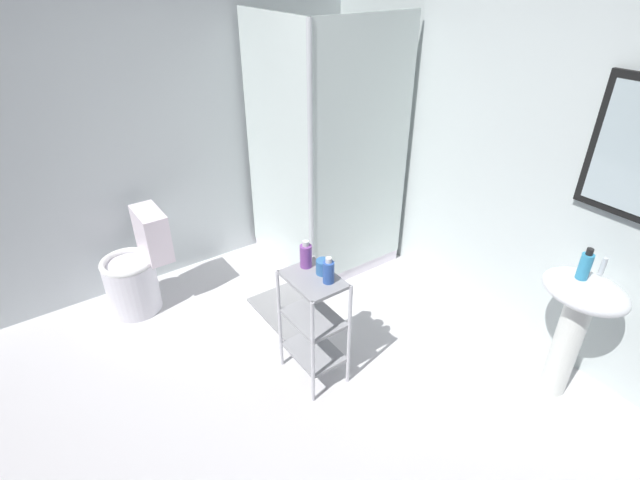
{
  "coord_description": "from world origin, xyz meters",
  "views": [
    {
      "loc": [
        1.65,
        -0.85,
        2.3
      ],
      "look_at": [
        -0.17,
        0.44,
        0.97
      ],
      "focal_mm": 26.82,
      "sensor_mm": 36.0,
      "label": 1
    }
  ],
  "objects_px": {
    "storage_cart": "(314,320)",
    "conditioner_bottle_purple": "(306,255)",
    "pedestal_sink": "(577,315)",
    "shower_stall": "(323,214)",
    "rinse_cup": "(323,267)",
    "toilet": "(137,271)",
    "hand_soap_bottle": "(585,265)",
    "shampoo_bottle_blue": "(329,271)",
    "bath_mat": "(289,310)"
  },
  "relations": [
    {
      "from": "shampoo_bottle_blue",
      "to": "conditioner_bottle_purple",
      "type": "bearing_deg",
      "value": -175.83
    },
    {
      "from": "toilet",
      "to": "hand_soap_bottle",
      "type": "bearing_deg",
      "value": 38.81
    },
    {
      "from": "shampoo_bottle_blue",
      "to": "toilet",
      "type": "bearing_deg",
      "value": -152.76
    },
    {
      "from": "shower_stall",
      "to": "bath_mat",
      "type": "relative_size",
      "value": 3.33
    },
    {
      "from": "hand_soap_bottle",
      "to": "storage_cart",
      "type": "bearing_deg",
      "value": -129.18
    },
    {
      "from": "hand_soap_bottle",
      "to": "rinse_cup",
      "type": "relative_size",
      "value": 2.13
    },
    {
      "from": "rinse_cup",
      "to": "shampoo_bottle_blue",
      "type": "bearing_deg",
      "value": -16.26
    },
    {
      "from": "pedestal_sink",
      "to": "storage_cart",
      "type": "distance_m",
      "value": 1.48
    },
    {
      "from": "pedestal_sink",
      "to": "shampoo_bottle_blue",
      "type": "height_order",
      "value": "shampoo_bottle_blue"
    },
    {
      "from": "conditioner_bottle_purple",
      "to": "rinse_cup",
      "type": "bearing_deg",
      "value": 19.23
    },
    {
      "from": "shower_stall",
      "to": "bath_mat",
      "type": "distance_m",
      "value": 0.87
    },
    {
      "from": "conditioner_bottle_purple",
      "to": "shampoo_bottle_blue",
      "type": "bearing_deg",
      "value": 4.17
    },
    {
      "from": "pedestal_sink",
      "to": "shampoo_bottle_blue",
      "type": "xyz_separation_m",
      "value": [
        -0.87,
        -1.08,
        0.23
      ]
    },
    {
      "from": "storage_cart",
      "to": "conditioner_bottle_purple",
      "type": "height_order",
      "value": "conditioner_bottle_purple"
    },
    {
      "from": "pedestal_sink",
      "to": "hand_soap_bottle",
      "type": "relative_size",
      "value": 4.39
    },
    {
      "from": "shampoo_bottle_blue",
      "to": "conditioner_bottle_purple",
      "type": "relative_size",
      "value": 0.94
    },
    {
      "from": "pedestal_sink",
      "to": "storage_cart",
      "type": "height_order",
      "value": "pedestal_sink"
    },
    {
      "from": "shower_stall",
      "to": "rinse_cup",
      "type": "relative_size",
      "value": 23.08
    },
    {
      "from": "toilet",
      "to": "conditioner_bottle_purple",
      "type": "height_order",
      "value": "conditioner_bottle_purple"
    },
    {
      "from": "storage_cart",
      "to": "conditioner_bottle_purple",
      "type": "bearing_deg",
      "value": 164.76
    },
    {
      "from": "shower_stall",
      "to": "storage_cart",
      "type": "xyz_separation_m",
      "value": [
        1.03,
        -0.8,
        -0.03
      ]
    },
    {
      "from": "toilet",
      "to": "hand_soap_bottle",
      "type": "distance_m",
      "value": 2.91
    },
    {
      "from": "bath_mat",
      "to": "shampoo_bottle_blue",
      "type": "bearing_deg",
      "value": -12.0
    },
    {
      "from": "conditioner_bottle_purple",
      "to": "shower_stall",
      "type": "bearing_deg",
      "value": 139.8
    },
    {
      "from": "toilet",
      "to": "rinse_cup",
      "type": "relative_size",
      "value": 8.77
    },
    {
      "from": "pedestal_sink",
      "to": "toilet",
      "type": "xyz_separation_m",
      "value": [
        -2.26,
        -1.8,
        -0.26
      ]
    },
    {
      "from": "storage_cart",
      "to": "bath_mat",
      "type": "relative_size",
      "value": 1.23
    },
    {
      "from": "shower_stall",
      "to": "storage_cart",
      "type": "bearing_deg",
      "value": -37.88
    },
    {
      "from": "pedestal_sink",
      "to": "conditioner_bottle_purple",
      "type": "relative_size",
      "value": 4.76
    },
    {
      "from": "toilet",
      "to": "conditioner_bottle_purple",
      "type": "relative_size",
      "value": 4.46
    },
    {
      "from": "conditioner_bottle_purple",
      "to": "bath_mat",
      "type": "relative_size",
      "value": 0.28
    },
    {
      "from": "shower_stall",
      "to": "conditioner_bottle_purple",
      "type": "height_order",
      "value": "shower_stall"
    },
    {
      "from": "shower_stall",
      "to": "shampoo_bottle_blue",
      "type": "distance_m",
      "value": 1.39
    },
    {
      "from": "storage_cart",
      "to": "hand_soap_bottle",
      "type": "relative_size",
      "value": 4.01
    },
    {
      "from": "shower_stall",
      "to": "storage_cart",
      "type": "height_order",
      "value": "shower_stall"
    },
    {
      "from": "pedestal_sink",
      "to": "rinse_cup",
      "type": "bearing_deg",
      "value": -132.25
    },
    {
      "from": "hand_soap_bottle",
      "to": "bath_mat",
      "type": "height_order",
      "value": "hand_soap_bottle"
    },
    {
      "from": "toilet",
      "to": "storage_cart",
      "type": "xyz_separation_m",
      "value": [
        1.31,
        0.67,
        0.12
      ]
    },
    {
      "from": "storage_cart",
      "to": "conditioner_bottle_purple",
      "type": "relative_size",
      "value": 4.35
    },
    {
      "from": "bath_mat",
      "to": "toilet",
      "type": "bearing_deg",
      "value": -129.15
    },
    {
      "from": "pedestal_sink",
      "to": "conditioner_bottle_purple",
      "type": "distance_m",
      "value": 1.55
    },
    {
      "from": "shower_stall",
      "to": "toilet",
      "type": "height_order",
      "value": "shower_stall"
    },
    {
      "from": "storage_cart",
      "to": "shampoo_bottle_blue",
      "type": "xyz_separation_m",
      "value": [
        0.08,
        0.05,
        0.37
      ]
    },
    {
      "from": "shampoo_bottle_blue",
      "to": "bath_mat",
      "type": "xyz_separation_m",
      "value": [
        -0.69,
        0.15,
        -0.8
      ]
    },
    {
      "from": "pedestal_sink",
      "to": "toilet",
      "type": "height_order",
      "value": "pedestal_sink"
    },
    {
      "from": "toilet",
      "to": "rinse_cup",
      "type": "distance_m",
      "value": 1.57
    },
    {
      "from": "pedestal_sink",
      "to": "shower_stall",
      "type": "bearing_deg",
      "value": -170.74
    },
    {
      "from": "storage_cart",
      "to": "shampoo_bottle_blue",
      "type": "bearing_deg",
      "value": 30.75
    },
    {
      "from": "pedestal_sink",
      "to": "bath_mat",
      "type": "bearing_deg",
      "value": -149.1
    },
    {
      "from": "toilet",
      "to": "conditioner_bottle_purple",
      "type": "bearing_deg",
      "value": 30.53
    }
  ]
}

